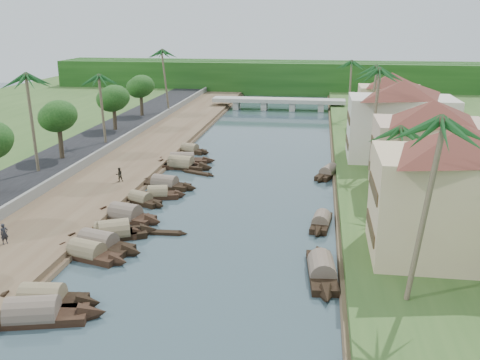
# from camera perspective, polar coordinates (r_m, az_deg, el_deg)

# --- Properties ---
(ground) EXTENTS (220.00, 220.00, 0.00)m
(ground) POSITION_cam_1_polar(r_m,az_deg,el_deg) (46.42, -2.99, -6.91)
(ground) COLOR #33464D
(ground) RESTS_ON ground
(left_bank) EXTENTS (10.00, 180.00, 0.80)m
(left_bank) POSITION_cam_1_polar(r_m,az_deg,el_deg) (68.82, -12.84, 1.01)
(left_bank) COLOR brown
(left_bank) RESTS_ON ground
(right_bank) EXTENTS (16.00, 180.00, 1.20)m
(right_bank) POSITION_cam_1_polar(r_m,az_deg,el_deg) (65.04, 17.29, -0.08)
(right_bank) COLOR #315221
(right_bank) RESTS_ON ground
(road) EXTENTS (8.00, 180.00, 1.40)m
(road) POSITION_cam_1_polar(r_m,az_deg,el_deg) (72.22, -19.16, 1.47)
(road) COLOR black
(road) RESTS_ON ground
(retaining_wall) EXTENTS (0.40, 180.00, 1.10)m
(retaining_wall) POSITION_cam_1_polar(r_m,az_deg,el_deg) (70.19, -16.09, 1.88)
(retaining_wall) COLOR slate
(retaining_wall) RESTS_ON left_bank
(treeline) EXTENTS (120.00, 14.00, 8.00)m
(treeline) POSITION_cam_1_polar(r_m,az_deg,el_deg) (142.63, 5.04, 10.87)
(treeline) COLOR #133A10
(treeline) RESTS_ON ground
(bridge) EXTENTS (28.00, 4.00, 2.40)m
(bridge) POSITION_cam_1_polar(r_m,az_deg,el_deg) (115.19, 4.12, 8.33)
(bridge) COLOR #A2A398
(bridge) RESTS_ON ground
(building_near) EXTENTS (14.85, 14.85, 10.20)m
(building_near) POSITION_cam_1_polar(r_m,az_deg,el_deg) (42.75, 22.11, -1.15)
(building_near) COLOR #D0BA8C
(building_near) RESTS_ON right_bank
(building_mid) EXTENTS (14.11, 14.11, 9.70)m
(building_mid) POSITION_cam_1_polar(r_m,az_deg,el_deg) (58.13, 19.56, 3.39)
(building_mid) COLOR #C8A88D
(building_mid) RESTS_ON right_bank
(building_far) EXTENTS (15.59, 15.59, 10.20)m
(building_far) POSITION_cam_1_polar(r_m,az_deg,el_deg) (71.45, 16.78, 6.22)
(building_far) COLOR beige
(building_far) RESTS_ON right_bank
(building_distant) EXTENTS (12.62, 12.62, 9.20)m
(building_distant) POSITION_cam_1_polar(r_m,az_deg,el_deg) (91.23, 15.70, 8.16)
(building_distant) COLOR #D0BA8C
(building_distant) RESTS_ON right_bank
(sampan_0) EXTENTS (9.76, 4.25, 2.48)m
(sampan_0) POSITION_cam_1_polar(r_m,az_deg,el_deg) (37.82, -21.23, -13.28)
(sampan_0) COLOR black
(sampan_0) RESTS_ON ground
(sampan_1) EXTENTS (8.34, 2.66, 2.41)m
(sampan_1) POSITION_cam_1_polar(r_m,az_deg,el_deg) (39.35, -20.30, -11.95)
(sampan_1) COLOR black
(sampan_1) RESTS_ON ground
(sampan_2) EXTENTS (8.28, 3.80, 2.16)m
(sampan_2) POSITION_cam_1_polar(r_m,az_deg,el_deg) (45.55, -16.03, -7.50)
(sampan_2) COLOR black
(sampan_2) RESTS_ON ground
(sampan_3) EXTENTS (9.03, 4.07, 2.36)m
(sampan_3) POSITION_cam_1_polar(r_m,az_deg,el_deg) (47.03, -14.89, -6.61)
(sampan_3) COLOR black
(sampan_3) RESTS_ON ground
(sampan_4) EXTENTS (7.23, 2.86, 2.04)m
(sampan_4) POSITION_cam_1_polar(r_m,az_deg,el_deg) (49.17, -13.77, -5.49)
(sampan_4) COLOR black
(sampan_4) RESTS_ON ground
(sampan_5) EXTENTS (7.89, 5.14, 2.47)m
(sampan_5) POSITION_cam_1_polar(r_m,az_deg,el_deg) (48.89, -13.27, -5.56)
(sampan_5) COLOR black
(sampan_5) RESTS_ON ground
(sampan_6) EXTENTS (8.46, 3.95, 2.43)m
(sampan_6) POSITION_cam_1_polar(r_m,az_deg,el_deg) (52.91, -12.14, -3.74)
(sampan_6) COLOR black
(sampan_6) RESTS_ON ground
(sampan_7) EXTENTS (6.61, 3.99, 1.83)m
(sampan_7) POSITION_cam_1_polar(r_m,az_deg,el_deg) (57.17, -10.58, -2.10)
(sampan_7) COLOR black
(sampan_7) RESTS_ON ground
(sampan_8) EXTENTS (6.46, 2.87, 1.99)m
(sampan_8) POSITION_cam_1_polar(r_m,az_deg,el_deg) (58.60, -8.75, -1.53)
(sampan_8) COLOR black
(sampan_8) RESTS_ON ground
(sampan_9) EXTENTS (8.47, 3.36, 2.12)m
(sampan_9) POSITION_cam_1_polar(r_m,az_deg,el_deg) (62.13, -8.02, -0.43)
(sampan_9) COLOR black
(sampan_9) RESTS_ON ground
(sampan_10) EXTENTS (6.92, 2.55, 1.92)m
(sampan_10) POSITION_cam_1_polar(r_m,az_deg,el_deg) (69.87, -6.53, 1.57)
(sampan_10) COLOR black
(sampan_10) RESTS_ON ground
(sampan_11) EXTENTS (9.10, 3.09, 2.52)m
(sampan_11) POSITION_cam_1_polar(r_m,az_deg,el_deg) (69.90, -6.30, 1.60)
(sampan_11) COLOR black
(sampan_11) RESTS_ON ground
(sampan_12) EXTENTS (9.36, 3.09, 2.19)m
(sampan_12) POSITION_cam_1_polar(r_m,az_deg,el_deg) (72.42, -6.17, 2.13)
(sampan_12) COLOR black
(sampan_12) RESTS_ON ground
(sampan_13) EXTENTS (6.89, 3.50, 1.91)m
(sampan_13) POSITION_cam_1_polar(r_m,az_deg,el_deg) (78.01, -5.39, 3.22)
(sampan_13) COLOR black
(sampan_13) RESTS_ON ground
(sampan_14) EXTENTS (2.59, 9.66, 2.30)m
(sampan_14) POSITION_cam_1_polar(r_m,az_deg,el_deg) (41.46, 8.72, -9.51)
(sampan_14) COLOR black
(sampan_14) RESTS_ON ground
(sampan_15) EXTENTS (2.26, 6.99, 1.89)m
(sampan_15) POSITION_cam_1_polar(r_m,az_deg,el_deg) (50.83, 8.66, -4.43)
(sampan_15) COLOR black
(sampan_15) RESTS_ON ground
(sampan_16) EXTENTS (4.20, 7.90, 1.96)m
(sampan_16) POSITION_cam_1_polar(r_m,az_deg,el_deg) (66.96, 9.45, 0.77)
(sampan_16) COLOR black
(sampan_16) RESTS_ON ground
(canoe_1) EXTENTS (4.59, 0.95, 0.74)m
(canoe_1) POSITION_cam_1_polar(r_m,az_deg,el_deg) (49.04, -8.20, -5.61)
(canoe_1) COLOR black
(canoe_1) RESTS_ON ground
(canoe_2) EXTENTS (4.99, 2.65, 0.74)m
(canoe_2) POSITION_cam_1_polar(r_m,az_deg,el_deg) (67.18, -4.51, 0.73)
(canoe_2) COLOR black
(canoe_2) RESTS_ON ground
(palm_0) EXTENTS (3.20, 3.20, 13.35)m
(palm_0) POSITION_cam_1_polar(r_m,az_deg,el_deg) (33.38, 19.43, 5.57)
(palm_0) COLOR #77674F
(palm_0) RESTS_ON ground
(palm_1) EXTENTS (3.20, 3.20, 9.40)m
(palm_1) POSITION_cam_1_polar(r_m,az_deg,el_deg) (51.07, 16.67, 5.07)
(palm_1) COLOR #77674F
(palm_1) RESTS_ON ground
(palm_2) EXTENTS (3.20, 3.20, 13.46)m
(palm_2) POSITION_cam_1_polar(r_m,az_deg,el_deg) (64.18, 14.40, 11.06)
(palm_2) COLOR #77674F
(palm_2) RESTS_ON ground
(palm_3) EXTENTS (3.20, 3.20, 12.46)m
(palm_3) POSITION_cam_1_polar(r_m,az_deg,el_deg) (80.28, 13.99, 11.46)
(palm_3) COLOR #77674F
(palm_3) RESTS_ON ground
(palm_5) EXTENTS (3.20, 3.20, 12.75)m
(palm_5) POSITION_cam_1_polar(r_m,az_deg,el_deg) (65.67, -21.73, 10.11)
(palm_5) COLOR #77674F
(palm_5) RESTS_ON ground
(palm_6) EXTENTS (3.20, 3.20, 11.13)m
(palm_6) POSITION_cam_1_polar(r_m,az_deg,el_deg) (78.93, -14.67, 10.54)
(palm_6) COLOR #77674F
(palm_6) RESTS_ON ground
(palm_7) EXTENTS (3.20, 3.20, 11.70)m
(palm_7) POSITION_cam_1_polar(r_m,az_deg,el_deg) (99.02, 11.82, 12.11)
(palm_7) COLOR #77674F
(palm_7) RESTS_ON ground
(palm_8) EXTENTS (3.20, 3.20, 13.05)m
(palm_8) POSITION_cam_1_polar(r_m,az_deg,el_deg) (104.59, -7.94, 13.36)
(palm_8) COLOR #77674F
(palm_8) RESTS_ON ground
(tree_3) EXTENTS (4.50, 4.50, 7.30)m
(tree_3) POSITION_cam_1_polar(r_m,az_deg,el_deg) (71.80, -18.82, 6.38)
(tree_3) COLOR #483A29
(tree_3) RESTS_ON ground
(tree_4) EXTENTS (4.78, 4.78, 7.02)m
(tree_4) POSITION_cam_1_polar(r_m,az_deg,el_deg) (88.70, -13.35, 8.41)
(tree_4) COLOR #483A29
(tree_4) RESTS_ON ground
(tree_5) EXTENTS (4.63, 4.63, 7.23)m
(tree_5) POSITION_cam_1_polar(r_m,az_deg,el_deg) (101.23, -10.56, 9.73)
(tree_5) COLOR #483A29
(tree_5) RESTS_ON ground
(tree_6) EXTENTS (4.06, 4.06, 7.04)m
(tree_6) POSITION_cam_1_polar(r_m,az_deg,el_deg) (74.90, 20.32, 6.40)
(tree_6) COLOR #483A29
(tree_6) RESTS_ON ground
(person_near) EXTENTS (0.71, 0.77, 1.76)m
(person_near) POSITION_cam_1_polar(r_m,az_deg,el_deg) (48.33, -23.84, -5.27)
(person_near) COLOR #212328
(person_near) RESTS_ON left_bank
(person_far) EXTENTS (1.01, 0.98, 1.64)m
(person_far) POSITION_cam_1_polar(r_m,az_deg,el_deg) (62.48, -12.76, 0.57)
(person_far) COLOR #2D291F
(person_far) RESTS_ON left_bank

